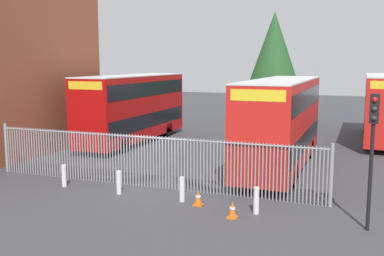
{
  "coord_description": "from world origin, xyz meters",
  "views": [
    {
      "loc": [
        7.9,
        -16.64,
        5.24
      ],
      "look_at": [
        0.0,
        4.0,
        2.0
      ],
      "focal_mm": 42.07,
      "sensor_mm": 36.0,
      "label": 1
    }
  ],
  "objects_px": {
    "double_decker_bus_behind_fence_left": "(133,106)",
    "bollard_near_right": "(182,189)",
    "double_decker_bus_near_gate": "(281,120)",
    "bollard_center_front": "(119,182)",
    "bollard_near_left": "(64,176)",
    "traffic_cone_mid_forecourt": "(232,210)",
    "bollard_far_right": "(256,200)",
    "traffic_cone_near_kerb": "(198,198)",
    "traffic_light_kerbside": "(373,137)"
  },
  "relations": [
    {
      "from": "double_decker_bus_behind_fence_left",
      "to": "bollard_near_right",
      "type": "relative_size",
      "value": 11.38
    },
    {
      "from": "double_decker_bus_behind_fence_left",
      "to": "bollard_near_right",
      "type": "distance_m",
      "value": 13.38
    },
    {
      "from": "double_decker_bus_near_gate",
      "to": "double_decker_bus_behind_fence_left",
      "type": "height_order",
      "value": "same"
    },
    {
      "from": "bollard_center_front",
      "to": "bollard_near_left",
      "type": "bearing_deg",
      "value": 177.49
    },
    {
      "from": "bollard_center_front",
      "to": "traffic_cone_mid_forecourt",
      "type": "height_order",
      "value": "bollard_center_front"
    },
    {
      "from": "double_decker_bus_behind_fence_left",
      "to": "bollard_near_left",
      "type": "bearing_deg",
      "value": -77.56
    },
    {
      "from": "bollard_near_right",
      "to": "bollard_near_left",
      "type": "bearing_deg",
      "value": 178.67
    },
    {
      "from": "bollard_center_front",
      "to": "bollard_far_right",
      "type": "distance_m",
      "value": 5.68
    },
    {
      "from": "bollard_far_right",
      "to": "traffic_cone_near_kerb",
      "type": "distance_m",
      "value": 2.21
    },
    {
      "from": "bollard_near_left",
      "to": "traffic_cone_mid_forecourt",
      "type": "bearing_deg",
      "value": -8.83
    },
    {
      "from": "bollard_far_right",
      "to": "traffic_light_kerbside",
      "type": "xyz_separation_m",
      "value": [
        3.63,
        -0.29,
        2.51
      ]
    },
    {
      "from": "double_decker_bus_near_gate",
      "to": "bollard_far_right",
      "type": "distance_m",
      "value": 7.47
    },
    {
      "from": "traffic_cone_mid_forecourt",
      "to": "traffic_cone_near_kerb",
      "type": "bearing_deg",
      "value": 151.09
    },
    {
      "from": "double_decker_bus_near_gate",
      "to": "bollard_far_right",
      "type": "xyz_separation_m",
      "value": [
        0.43,
        -7.19,
        -1.95
      ]
    },
    {
      "from": "bollard_near_right",
      "to": "bollard_far_right",
      "type": "xyz_separation_m",
      "value": [
        2.94,
        -0.36,
        0.0
      ]
    },
    {
      "from": "bollard_far_right",
      "to": "traffic_cone_mid_forecourt",
      "type": "xyz_separation_m",
      "value": [
        -0.65,
        -0.72,
        -0.19
      ]
    },
    {
      "from": "bollard_far_right",
      "to": "traffic_light_kerbside",
      "type": "distance_m",
      "value": 4.42
    },
    {
      "from": "bollard_far_right",
      "to": "traffic_cone_near_kerb",
      "type": "xyz_separation_m",
      "value": [
        -2.2,
        0.14,
        -0.19
      ]
    },
    {
      "from": "bollard_center_front",
      "to": "traffic_cone_near_kerb",
      "type": "xyz_separation_m",
      "value": [
        3.47,
        -0.23,
        -0.19
      ]
    },
    {
      "from": "double_decker_bus_behind_fence_left",
      "to": "bollard_near_left",
      "type": "height_order",
      "value": "double_decker_bus_behind_fence_left"
    },
    {
      "from": "bollard_near_left",
      "to": "traffic_light_kerbside",
      "type": "bearing_deg",
      "value": -3.7
    },
    {
      "from": "bollard_near_right",
      "to": "traffic_cone_mid_forecourt",
      "type": "distance_m",
      "value": 2.53
    },
    {
      "from": "double_decker_bus_behind_fence_left",
      "to": "traffic_cone_near_kerb",
      "type": "distance_m",
      "value": 14.02
    },
    {
      "from": "double_decker_bus_near_gate",
      "to": "bollard_far_right",
      "type": "bearing_deg",
      "value": -86.6
    },
    {
      "from": "traffic_cone_mid_forecourt",
      "to": "traffic_cone_near_kerb",
      "type": "xyz_separation_m",
      "value": [
        -1.55,
        0.86,
        0.0
      ]
    },
    {
      "from": "bollard_near_right",
      "to": "bollard_far_right",
      "type": "relative_size",
      "value": 1.0
    },
    {
      "from": "double_decker_bus_behind_fence_left",
      "to": "traffic_cone_mid_forecourt",
      "type": "relative_size",
      "value": 18.32
    },
    {
      "from": "double_decker_bus_near_gate",
      "to": "double_decker_bus_behind_fence_left",
      "type": "relative_size",
      "value": 1.0
    },
    {
      "from": "bollard_near_left",
      "to": "traffic_cone_mid_forecourt",
      "type": "height_order",
      "value": "bollard_near_left"
    },
    {
      "from": "double_decker_bus_near_gate",
      "to": "bollard_near_right",
      "type": "xyz_separation_m",
      "value": [
        -2.51,
        -6.84,
        -1.95
      ]
    },
    {
      "from": "bollard_near_right",
      "to": "double_decker_bus_behind_fence_left",
      "type": "bearing_deg",
      "value": 126.05
    },
    {
      "from": "bollard_near_left",
      "to": "bollard_center_front",
      "type": "height_order",
      "value": "same"
    },
    {
      "from": "bollard_near_left",
      "to": "traffic_cone_mid_forecourt",
      "type": "distance_m",
      "value": 7.84
    },
    {
      "from": "bollard_near_right",
      "to": "traffic_cone_near_kerb",
      "type": "distance_m",
      "value": 0.79
    },
    {
      "from": "double_decker_bus_near_gate",
      "to": "bollard_center_front",
      "type": "height_order",
      "value": "double_decker_bus_near_gate"
    },
    {
      "from": "double_decker_bus_near_gate",
      "to": "traffic_light_kerbside",
      "type": "height_order",
      "value": "double_decker_bus_near_gate"
    },
    {
      "from": "bollard_center_front",
      "to": "traffic_cone_mid_forecourt",
      "type": "distance_m",
      "value": 5.13
    },
    {
      "from": "double_decker_bus_near_gate",
      "to": "bollard_center_front",
      "type": "distance_m",
      "value": 8.83
    },
    {
      "from": "bollard_near_right",
      "to": "traffic_light_kerbside",
      "type": "distance_m",
      "value": 7.06
    },
    {
      "from": "bollard_near_left",
      "to": "bollard_far_right",
      "type": "xyz_separation_m",
      "value": [
        8.4,
        -0.48,
        0.0
      ]
    },
    {
      "from": "bollard_near_left",
      "to": "traffic_cone_mid_forecourt",
      "type": "xyz_separation_m",
      "value": [
        7.74,
        -1.2,
        -0.19
      ]
    },
    {
      "from": "double_decker_bus_near_gate",
      "to": "bollard_near_left",
      "type": "height_order",
      "value": "double_decker_bus_near_gate"
    },
    {
      "from": "double_decker_bus_near_gate",
      "to": "traffic_cone_mid_forecourt",
      "type": "xyz_separation_m",
      "value": [
        -0.23,
        -7.91,
        -2.13
      ]
    },
    {
      "from": "bollard_far_right",
      "to": "traffic_cone_near_kerb",
      "type": "bearing_deg",
      "value": 176.42
    },
    {
      "from": "bollard_near_right",
      "to": "traffic_cone_mid_forecourt",
      "type": "height_order",
      "value": "bollard_near_right"
    },
    {
      "from": "double_decker_bus_behind_fence_left",
      "to": "bollard_center_front",
      "type": "distance_m",
      "value": 12.0
    },
    {
      "from": "double_decker_bus_behind_fence_left",
      "to": "traffic_cone_mid_forecourt",
      "type": "height_order",
      "value": "double_decker_bus_behind_fence_left"
    },
    {
      "from": "bollard_near_right",
      "to": "traffic_light_kerbside",
      "type": "bearing_deg",
      "value": -5.66
    },
    {
      "from": "bollard_center_front",
      "to": "bollard_far_right",
      "type": "height_order",
      "value": "same"
    },
    {
      "from": "traffic_light_kerbside",
      "to": "traffic_cone_near_kerb",
      "type": "bearing_deg",
      "value": 175.77
    }
  ]
}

